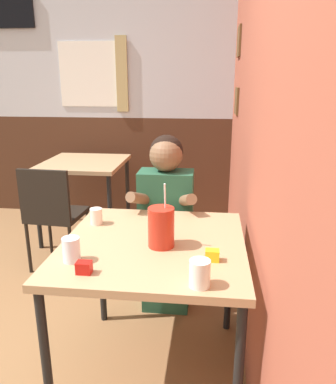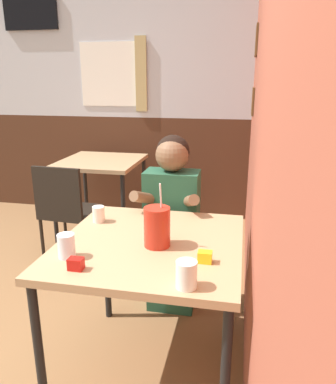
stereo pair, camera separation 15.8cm
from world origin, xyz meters
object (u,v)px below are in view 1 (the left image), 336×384
Objects in this scene: main_table at (154,255)px; background_table at (84,170)px; chair_near_window at (53,210)px; person_seated at (166,221)px; cocktail_pitcher at (161,227)px.

main_table is 1.13× the size of background_table.
background_table is at bearing 91.08° from chair_near_window.
person_seated is 3.83× the size of cocktail_pitcher.
background_table is at bearing 118.11° from main_table.
background_table is 0.73m from chair_near_window.
cocktail_pitcher is (1.01, -1.09, 0.34)m from chair_near_window.
cocktail_pitcher is at bearing -85.21° from person_seated.
person_seated reaches higher than background_table.
chair_near_window is 1.52m from cocktail_pitcher.
main_table and background_table have the same top height.
cocktail_pitcher reaches higher than main_table.
chair_near_window is (-0.03, -0.71, -0.16)m from background_table.
main_table is 1.04× the size of chair_near_window.
chair_near_window reaches higher than background_table.
chair_near_window is at bearing 132.89° from main_table.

